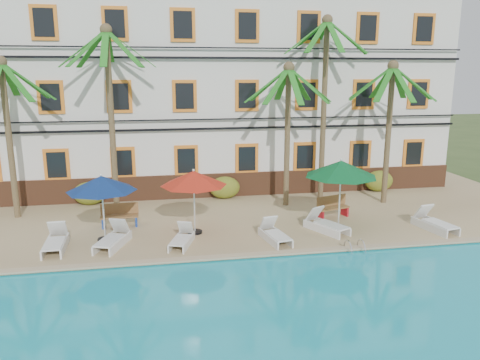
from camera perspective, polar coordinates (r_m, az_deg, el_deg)
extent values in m
plane|color=#384C23|center=(17.02, 0.26, -8.90)|extent=(100.00, 100.00, 0.00)
cube|color=tan|center=(21.64, -2.12, -3.71)|extent=(30.00, 12.00, 0.25)
cube|color=tan|center=(16.09, 0.84, -9.16)|extent=(30.00, 0.35, 0.06)
cube|color=silver|center=(25.71, -3.80, 10.54)|extent=(25.00, 6.00, 10.00)
cube|color=brown|center=(23.31, -2.80, -0.64)|extent=(25.00, 0.12, 1.20)
cube|color=orange|center=(23.34, -21.43, 1.74)|extent=(1.15, 0.10, 1.50)
cube|color=black|center=(23.29, -21.46, 1.72)|extent=(0.85, 0.04, 1.20)
cube|color=orange|center=(22.93, -14.07, 2.07)|extent=(1.15, 0.10, 1.50)
cube|color=black|center=(22.88, -14.08, 2.05)|extent=(0.85, 0.04, 1.20)
cube|color=orange|center=(22.91, -6.57, 2.37)|extent=(1.15, 0.10, 1.50)
cube|color=black|center=(22.86, -6.56, 2.35)|extent=(0.85, 0.04, 1.20)
cube|color=orange|center=(23.28, 0.83, 2.62)|extent=(1.15, 0.10, 1.50)
cube|color=black|center=(23.23, 0.85, 2.60)|extent=(0.85, 0.04, 1.20)
cube|color=orange|center=(24.02, 7.89, 2.83)|extent=(1.15, 0.10, 1.50)
cube|color=black|center=(23.97, 7.92, 2.81)|extent=(0.85, 0.04, 1.20)
cube|color=orange|center=(25.10, 14.43, 2.98)|extent=(1.15, 0.10, 1.50)
cube|color=black|center=(25.05, 14.47, 2.96)|extent=(0.85, 0.04, 1.20)
cube|color=orange|center=(26.47, 20.36, 3.08)|extent=(1.15, 0.10, 1.50)
cube|color=black|center=(26.43, 20.42, 3.06)|extent=(0.85, 0.04, 1.20)
cube|color=orange|center=(22.98, -22.08, 9.34)|extent=(1.15, 0.10, 1.50)
cube|color=black|center=(22.93, -22.10, 9.33)|extent=(0.85, 0.04, 1.20)
cube|color=orange|center=(22.57, -14.51, 9.82)|extent=(1.15, 0.10, 1.50)
cube|color=black|center=(22.52, -14.52, 9.81)|extent=(0.85, 0.04, 1.20)
cube|color=orange|center=(22.54, -6.77, 10.14)|extent=(1.15, 0.10, 1.50)
cube|color=black|center=(22.49, -6.76, 10.13)|extent=(0.85, 0.04, 1.20)
cube|color=orange|center=(22.92, 0.86, 10.27)|extent=(1.15, 0.10, 1.50)
cube|color=black|center=(22.87, 0.88, 10.26)|extent=(0.85, 0.04, 1.20)
cube|color=orange|center=(23.67, 8.12, 10.23)|extent=(1.15, 0.10, 1.50)
cube|color=black|center=(23.62, 8.16, 10.22)|extent=(0.85, 0.04, 1.20)
cube|color=orange|center=(24.76, 14.84, 10.05)|extent=(1.15, 0.10, 1.50)
cube|color=black|center=(24.72, 14.89, 10.05)|extent=(0.85, 0.04, 1.20)
cube|color=orange|center=(26.16, 20.90, 9.77)|extent=(1.15, 0.10, 1.50)
cube|color=black|center=(26.12, 20.96, 9.77)|extent=(0.85, 0.04, 1.20)
cube|color=orange|center=(23.05, -22.79, 17.28)|extent=(1.15, 0.10, 1.50)
cube|color=black|center=(23.00, -22.81, 17.29)|extent=(0.85, 0.04, 1.20)
cube|color=orange|center=(22.63, -14.99, 17.92)|extent=(1.15, 0.10, 1.50)
cube|color=black|center=(22.58, -15.00, 17.94)|extent=(0.85, 0.04, 1.20)
cube|color=orange|center=(22.61, -7.00, 18.26)|extent=(1.15, 0.10, 1.50)
cube|color=black|center=(22.56, -6.99, 18.27)|extent=(0.85, 0.04, 1.20)
cube|color=orange|center=(22.99, 0.88, 18.26)|extent=(1.15, 0.10, 1.50)
cube|color=black|center=(22.94, 0.91, 18.27)|extent=(0.85, 0.04, 1.20)
cube|color=orange|center=(23.74, 8.38, 17.97)|extent=(1.15, 0.10, 1.50)
cube|color=black|center=(23.69, 8.42, 17.98)|extent=(0.85, 0.04, 1.20)
cube|color=orange|center=(24.83, 15.29, 17.44)|extent=(1.15, 0.10, 1.50)
cube|color=black|center=(24.78, 15.34, 17.44)|extent=(0.85, 0.04, 1.20)
cube|color=orange|center=(26.22, 21.49, 16.76)|extent=(1.15, 0.10, 1.50)
cube|color=black|center=(26.18, 21.55, 16.76)|extent=(0.85, 0.04, 1.20)
cube|color=black|center=(22.66, -2.83, 6.29)|extent=(25.00, 0.08, 0.10)
cube|color=black|center=(22.61, -2.85, 7.42)|extent=(25.00, 0.08, 0.06)
cube|color=black|center=(22.51, -2.93, 14.66)|extent=(25.00, 0.08, 0.10)
cube|color=black|center=(22.53, -2.94, 15.80)|extent=(25.00, 0.08, 0.06)
cylinder|color=brown|center=(21.75, -26.28, 4.15)|extent=(0.26, 0.26, 6.50)
sphere|color=brown|center=(21.56, -27.17, 12.70)|extent=(0.50, 0.50, 0.50)
cube|color=#1B6E1A|center=(22.52, -26.24, 10.81)|extent=(0.28, 2.01, 1.54)
cube|color=#1B6E1A|center=(20.70, -25.62, 10.79)|extent=(1.62, 1.62, 1.54)
cube|color=#1B6E1A|center=(21.30, -24.36, 10.93)|extent=(2.01, 0.28, 1.54)
cube|color=#1B6E1A|center=(22.05, -24.67, 10.94)|extent=(1.62, 1.62, 1.54)
cylinder|color=brown|center=(21.08, -15.37, 6.59)|extent=(0.26, 0.26, 7.82)
sphere|color=brown|center=(21.03, -16.04, 17.22)|extent=(0.50, 0.50, 0.50)
cube|color=#1B6E1A|center=(21.97, -15.65, 15.06)|extent=(0.28, 2.01, 1.54)
cube|color=#1B6E1A|center=(21.76, -17.63, 14.96)|extent=(1.62, 1.62, 1.54)
cube|color=#1B6E1A|center=(21.10, -18.68, 14.96)|extent=(2.01, 0.28, 1.54)
cube|color=#1B6E1A|center=(20.36, -18.13, 15.09)|extent=(1.62, 1.62, 1.54)
cube|color=#1B6E1A|center=(19.99, -16.18, 15.27)|extent=(0.28, 2.01, 1.54)
cube|color=#1B6E1A|center=(20.23, -14.05, 15.36)|extent=(1.62, 1.62, 1.54)
cube|color=#1B6E1A|center=(20.92, -13.10, 15.32)|extent=(2.01, 0.28, 1.54)
cube|color=#1B6E1A|center=(21.63, -13.81, 15.20)|extent=(1.62, 1.62, 1.54)
cylinder|color=brown|center=(21.51, 5.78, 5.08)|extent=(0.26, 0.26, 6.31)
sphere|color=brown|center=(21.31, 5.98, 13.51)|extent=(0.50, 0.50, 0.50)
cube|color=#1B6E1A|center=(22.27, 5.22, 11.55)|extent=(0.28, 2.01, 1.54)
cube|color=#1B6E1A|center=(21.82, 3.61, 11.55)|extent=(1.62, 1.62, 1.54)
cube|color=#1B6E1A|center=(21.07, 3.28, 11.50)|extent=(2.01, 0.28, 1.54)
cube|color=#1B6E1A|center=(20.45, 4.55, 11.43)|extent=(1.62, 1.62, 1.54)
cube|color=#1B6E1A|center=(20.36, 6.71, 11.38)|extent=(0.28, 2.01, 1.54)
cube|color=#1B6E1A|center=(20.85, 8.36, 11.37)|extent=(1.62, 1.62, 1.54)
cube|color=#1B6E1A|center=(21.61, 8.52, 11.42)|extent=(2.01, 0.28, 1.54)
cube|color=#1B6E1A|center=(22.19, 7.21, 11.50)|extent=(1.62, 1.62, 1.54)
cylinder|color=brown|center=(22.97, 10.16, 8.12)|extent=(0.26, 0.26, 8.44)
sphere|color=brown|center=(23.01, 10.60, 18.64)|extent=(0.50, 0.50, 0.50)
cube|color=#1B6E1A|center=(23.87, 9.66, 16.63)|extent=(0.28, 2.01, 1.54)
cube|color=#1B6E1A|center=(23.38, 8.21, 16.76)|extent=(1.62, 1.62, 1.54)
cube|color=#1B6E1A|center=(22.62, 8.05, 16.90)|extent=(2.01, 0.28, 1.54)
cube|color=#1B6E1A|center=(22.05, 9.39, 16.96)|extent=(1.62, 1.62, 1.54)
cube|color=#1B6E1A|center=(22.01, 11.46, 16.88)|extent=(0.28, 2.01, 1.54)
cube|color=#1B6E1A|center=(22.54, 12.91, 16.72)|extent=(1.62, 1.62, 1.54)
cube|color=#1B6E1A|center=(23.30, 12.91, 16.59)|extent=(2.01, 0.28, 1.54)
cube|color=#1B6E1A|center=(23.84, 11.56, 16.56)|extent=(1.62, 1.62, 1.54)
cylinder|color=brown|center=(22.91, 17.60, 5.11)|extent=(0.26, 0.26, 6.38)
sphere|color=brown|center=(22.72, 18.17, 13.09)|extent=(0.50, 0.50, 0.50)
cube|color=#1B6E1A|center=(23.61, 16.89, 11.31)|extent=(0.28, 2.01, 1.54)
cube|color=#1B6E1A|center=(23.04, 15.63, 11.36)|extent=(1.62, 1.62, 1.54)
cube|color=#1B6E1A|center=(22.28, 15.73, 11.31)|extent=(2.01, 0.28, 1.54)
cube|color=#1B6E1A|center=(21.78, 17.24, 11.19)|extent=(1.62, 1.62, 1.54)
cube|color=#1B6E1A|center=(21.85, 19.26, 11.05)|extent=(0.28, 2.01, 1.54)
cube|color=#1B6E1A|center=(22.45, 20.49, 10.99)|extent=(1.62, 1.62, 1.54)
cube|color=#1B6E1A|center=(23.21, 20.24, 11.05)|extent=(2.01, 0.28, 1.54)
cube|color=#1B6E1A|center=(23.68, 18.76, 11.19)|extent=(1.62, 1.62, 1.54)
ellipsoid|color=#184E16|center=(23.04, -17.87, -1.56)|extent=(1.50, 0.90, 1.10)
ellipsoid|color=#184E16|center=(23.03, -1.88, -0.93)|extent=(1.50, 0.90, 1.10)
ellipsoid|color=#184E16|center=(25.46, 16.57, -0.12)|extent=(1.50, 0.90, 1.10)
cylinder|color=black|center=(18.21, -16.09, -6.96)|extent=(0.57, 0.57, 0.08)
cylinder|color=silver|center=(17.85, -16.33, -3.41)|extent=(0.06, 0.06, 2.43)
cone|color=navy|center=(17.61, -16.53, -0.40)|extent=(2.54, 2.54, 0.56)
sphere|color=silver|center=(17.54, -16.59, 0.57)|extent=(0.10, 0.10, 0.10)
cylinder|color=black|center=(18.37, -5.51, -6.32)|extent=(0.57, 0.57, 0.08)
cylinder|color=silver|center=(18.01, -5.59, -2.77)|extent=(0.06, 0.06, 2.44)
cone|color=#AD2313|center=(17.77, -5.66, 0.24)|extent=(2.55, 2.55, 0.56)
sphere|color=silver|center=(17.71, -5.68, 1.20)|extent=(0.10, 0.10, 0.10)
cylinder|color=black|center=(19.19, 11.88, -5.67)|extent=(0.64, 0.64, 0.09)
cylinder|color=silver|center=(18.82, 12.06, -1.85)|extent=(0.06, 0.06, 2.73)
cone|color=#085225|center=(18.57, 12.22, 1.37)|extent=(2.85, 2.85, 0.63)
sphere|color=silver|center=(18.51, 12.27, 2.41)|extent=(0.10, 0.10, 0.10)
cube|color=silver|center=(17.50, -21.74, -7.21)|extent=(0.67, 1.36, 0.06)
cube|color=silver|center=(18.29, -21.33, -5.52)|extent=(0.64, 0.52, 0.67)
cube|color=silver|center=(17.86, -22.55, -7.48)|extent=(0.13, 1.91, 0.31)
cube|color=silver|center=(17.75, -20.56, -7.43)|extent=(0.13, 1.91, 0.31)
cube|color=silver|center=(17.19, -15.64, -7.11)|extent=(1.03, 1.47, 0.06)
cube|color=silver|center=(17.91, -14.45, -5.41)|extent=(0.75, 0.67, 0.67)
cube|color=silver|center=(17.59, -16.18, -7.28)|extent=(0.70, 1.82, 0.31)
cube|color=silver|center=(17.34, -14.32, -7.46)|extent=(0.70, 1.82, 0.31)
cube|color=silver|center=(16.86, -7.32, -7.27)|extent=(0.87, 1.27, 0.05)
cube|color=silver|center=(17.52, -6.65, -5.76)|extent=(0.64, 0.57, 0.58)
cube|color=silver|center=(17.19, -7.98, -7.44)|extent=(0.57, 1.58, 0.27)
cube|color=silver|center=(17.05, -6.24, -7.55)|extent=(0.57, 1.58, 0.27)
cube|color=silver|center=(17.17, 4.64, -6.76)|extent=(0.80, 1.33, 0.06)
cube|color=silver|center=(17.83, 3.47, -5.22)|extent=(0.65, 0.56, 0.62)
cube|color=silver|center=(17.31, 3.42, -7.14)|extent=(0.38, 1.76, 0.29)
cube|color=silver|center=(17.54, 5.16, -6.89)|extent=(0.38, 1.76, 0.29)
cube|color=silver|center=(18.49, 11.12, -5.42)|extent=(1.16, 1.48, 0.06)
cube|color=silver|center=(19.02, 9.07, -4.06)|extent=(0.78, 0.72, 0.67)
cube|color=silver|center=(18.49, 9.84, -5.94)|extent=(0.91, 1.74, 0.31)
cube|color=silver|center=(18.93, 11.15, -5.55)|extent=(0.91, 1.74, 0.31)
cube|color=silver|center=(19.88, 23.21, -4.93)|extent=(0.89, 1.47, 0.06)
cube|color=silver|center=(20.46, 21.43, -3.57)|extent=(0.72, 0.62, 0.68)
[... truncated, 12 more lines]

